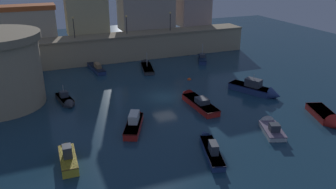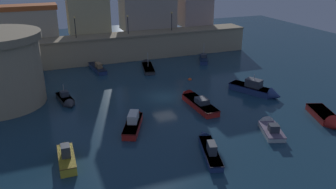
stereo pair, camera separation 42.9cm
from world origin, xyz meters
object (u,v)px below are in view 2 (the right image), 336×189
object	(u,v)px
quay_lamp_0	(75,24)
moored_boat_0	(66,100)
moored_boat_4	(209,147)
moored_boat_1	(147,66)
quay_lamp_1	(128,21)
moored_boat_6	(269,127)
moored_boat_10	(134,121)
moored_boat_12	(96,66)
moored_boat_7	(203,58)
moored_boat_3	(66,155)
mooring_buoy_0	(190,80)
moored_boat_2	(258,90)
quay_lamp_2	(172,18)
moored_boat_8	(327,118)
moored_boat_9	(37,74)
moored_boat_5	(196,101)

from	to	relation	value
quay_lamp_0	moored_boat_0	distance (m)	17.03
moored_boat_4	moored_boat_1	bearing A→B (deg)	10.24
quay_lamp_1	moored_boat_4	distance (m)	31.43
moored_boat_6	moored_boat_10	xyz separation A→B (m)	(-11.94, 5.68, 0.18)
moored_boat_12	moored_boat_7	bearing A→B (deg)	-102.81
quay_lamp_0	moored_boat_3	world-z (taller)	quay_lamp_0
moored_boat_4	moored_boat_10	distance (m)	8.37
quay_lamp_0	moored_boat_6	distance (m)	33.32
quay_lamp_1	mooring_buoy_0	bearing A→B (deg)	-70.19
moored_boat_1	moored_boat_2	xyz separation A→B (m)	(9.17, -15.27, 0.28)
moored_boat_1	moored_boat_7	bearing A→B (deg)	-75.56
quay_lamp_2	moored_boat_2	xyz separation A→B (m)	(2.77, -21.26, -5.64)
moored_boat_7	moored_boat_6	bearing A→B (deg)	-166.60
moored_boat_6	moored_boat_4	bearing A→B (deg)	120.25
quay_lamp_1	moored_boat_8	distance (m)	33.18
moored_boat_0	quay_lamp_0	bearing A→B (deg)	157.38
quay_lamp_0	moored_boat_12	bearing A→B (deg)	-61.71
moored_boat_9	moored_boat_10	size ratio (longest dim) A/B	0.89
moored_boat_12	moored_boat_10	bearing A→B (deg)	173.66
moored_boat_8	moored_boat_10	distance (m)	19.58
quay_lamp_2	moored_boat_6	size ratio (longest dim) A/B	0.65
quay_lamp_1	quay_lamp_2	xyz separation A→B (m)	(7.57, 0.00, 0.07)
moored_boat_0	moored_boat_2	distance (m)	22.79
quay_lamp_0	moored_boat_1	xyz separation A→B (m)	(9.42, -6.00, -6.01)
moored_boat_0	moored_boat_2	size ratio (longest dim) A/B	0.70
moored_boat_1	moored_boat_3	size ratio (longest dim) A/B	1.35
moored_boat_1	moored_boat_10	bearing A→B (deg)	169.79
moored_boat_2	moored_boat_6	size ratio (longest dim) A/B	1.40
moored_boat_9	quay_lamp_2	bearing A→B (deg)	-78.42
moored_boat_6	moored_boat_5	bearing A→B (deg)	45.86
moored_boat_2	moored_boat_5	distance (m)	8.40
moored_boat_4	moored_boat_12	distance (m)	27.55
moored_boat_10	moored_boat_1	bearing A→B (deg)	2.94
quay_lamp_2	moored_boat_0	bearing A→B (deg)	-141.09
moored_boat_8	moored_boat_0	bearing A→B (deg)	-101.90
quay_lamp_1	moored_boat_3	bearing A→B (deg)	-115.00
moored_boat_2	moored_boat_12	bearing A→B (deg)	-163.85
moored_boat_7	moored_boat_9	distance (m)	25.50
moored_boat_10	mooring_buoy_0	world-z (taller)	moored_boat_10
moored_boat_4	moored_boat_8	distance (m)	13.89
moored_boat_4	moored_boat_12	world-z (taller)	moored_boat_4
moored_boat_10	moored_boat_12	xyz separation A→B (m)	(-0.15, 20.18, -0.10)
quay_lamp_1	moored_boat_1	bearing A→B (deg)	-78.93
moored_boat_12	moored_boat_6	bearing A→B (deg)	-161.71
moored_boat_7	moored_boat_12	size ratio (longest dim) A/B	0.76
quay_lamp_1	moored_boat_2	size ratio (longest dim) A/B	0.45
moored_boat_7	moored_boat_10	world-z (taller)	moored_boat_7
moored_boat_2	mooring_buoy_0	xyz separation A→B (m)	(-5.49, 7.79, -0.56)
moored_boat_6	moored_boat_12	size ratio (longest dim) A/B	0.67
moored_boat_1	mooring_buoy_0	distance (m)	8.34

